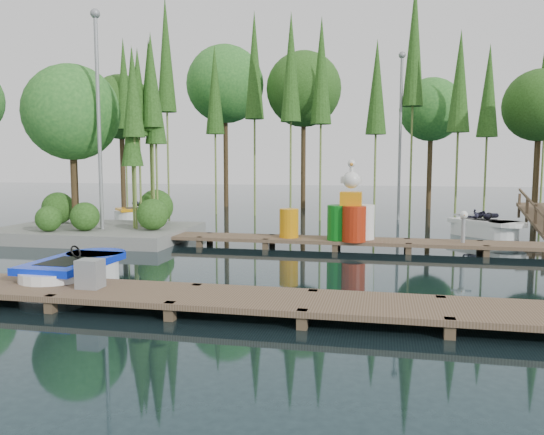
% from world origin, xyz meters
% --- Properties ---
extents(ground_plane, '(90.00, 90.00, 0.00)m').
position_xyz_m(ground_plane, '(0.00, 0.00, 0.00)').
color(ground_plane, '#1D3036').
extents(near_dock, '(18.00, 1.50, 0.50)m').
position_xyz_m(near_dock, '(0.00, -4.50, 0.23)').
color(near_dock, brown).
rests_on(near_dock, ground).
extents(far_dock, '(15.00, 1.20, 0.50)m').
position_xyz_m(far_dock, '(1.00, 2.50, 0.23)').
color(far_dock, brown).
rests_on(far_dock, ground).
extents(island, '(6.20, 4.20, 6.75)m').
position_xyz_m(island, '(-6.30, 3.29, 3.18)').
color(island, gray).
rests_on(island, ground).
extents(tree_screen, '(34.42, 18.53, 10.31)m').
position_xyz_m(tree_screen, '(-2.04, 10.60, 6.12)').
color(tree_screen, '#41301B').
rests_on(tree_screen, ground).
extents(lamp_island, '(0.30, 0.30, 7.25)m').
position_xyz_m(lamp_island, '(-5.50, 2.50, 4.26)').
color(lamp_island, gray).
rests_on(lamp_island, ground).
extents(lamp_rear, '(0.30, 0.30, 7.25)m').
position_xyz_m(lamp_rear, '(4.00, 11.00, 4.26)').
color(lamp_rear, gray).
rests_on(lamp_rear, ground).
extents(boat_blue, '(1.32, 2.79, 0.93)m').
position_xyz_m(boat_blue, '(-2.81, -3.38, 0.27)').
color(boat_blue, white).
rests_on(boat_blue, ground).
extents(boat_yellow_far, '(2.66, 2.50, 1.26)m').
position_xyz_m(boat_yellow_far, '(-7.12, 8.70, 0.27)').
color(boat_yellow_far, white).
rests_on(boat_yellow_far, ground).
extents(boat_white_far, '(2.77, 2.76, 1.28)m').
position_xyz_m(boat_white_far, '(6.78, 6.21, 0.29)').
color(boat_white_far, white).
rests_on(boat_white_far, ground).
extents(utility_cabinet, '(0.42, 0.35, 0.51)m').
position_xyz_m(utility_cabinet, '(-1.77, -4.50, 0.56)').
color(utility_cabinet, gray).
rests_on(utility_cabinet, near_dock).
extents(yellow_barrel, '(0.57, 0.57, 0.86)m').
position_xyz_m(yellow_barrel, '(0.60, 2.50, 0.73)').
color(yellow_barrel, orange).
rests_on(yellow_barrel, far_dock).
extents(drum_cluster, '(1.34, 1.23, 2.31)m').
position_xyz_m(drum_cluster, '(2.46, 2.34, 0.98)').
color(drum_cluster, '#0C6E15').
rests_on(drum_cluster, far_dock).
extents(seagull_post, '(0.56, 0.30, 0.89)m').
position_xyz_m(seagull_post, '(5.53, 2.50, 0.90)').
color(seagull_post, gray).
rests_on(seagull_post, far_dock).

